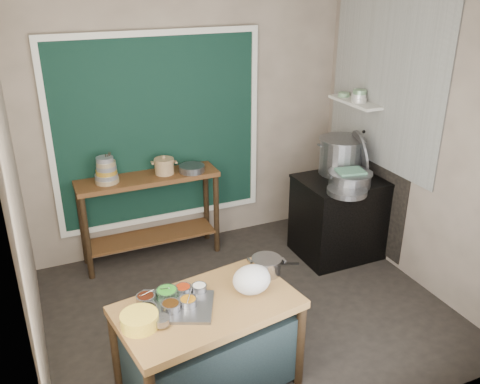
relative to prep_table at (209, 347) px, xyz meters
name	(u,v)px	position (x,y,z in m)	size (l,w,h in m)	color
floor	(247,310)	(0.65, 0.75, -0.39)	(3.50, 3.00, 0.02)	#2A2520
back_wall	(190,122)	(0.65, 2.26, 1.02)	(3.50, 0.02, 2.80)	gray
left_wall	(16,205)	(-1.11, 0.75, 1.02)	(0.02, 3.00, 2.80)	gray
right_wall	(418,141)	(2.41, 0.75, 1.02)	(0.02, 3.00, 2.80)	gray
curtain_panel	(159,131)	(0.30, 2.22, 0.98)	(2.10, 0.02, 1.90)	black
curtain_frame	(159,131)	(0.30, 2.21, 0.98)	(2.22, 0.03, 2.02)	beige
tile_panel	(384,83)	(2.38, 1.30, 1.48)	(0.02, 1.70, 1.70)	#B2B2AA
soot_patch	(367,185)	(2.39, 1.40, 0.32)	(0.01, 1.30, 1.30)	black
wall_shelf	(355,102)	(2.28, 1.60, 1.23)	(0.22, 0.70, 0.03)	beige
prep_table	(209,347)	(0.00, 0.00, 0.00)	(1.25, 0.72, 0.75)	olive
back_counter	(151,218)	(0.10, 2.03, 0.10)	(1.45, 0.40, 0.95)	#513317
stove_block	(340,218)	(2.00, 1.30, 0.05)	(0.90, 0.68, 0.85)	black
stove_top	(344,180)	(2.00, 1.30, 0.49)	(0.92, 0.69, 0.03)	black
condiment_tray	(175,307)	(-0.22, 0.05, 0.39)	(0.51, 0.37, 0.02)	gray
condiment_bowls	(168,300)	(-0.26, 0.08, 0.42)	(0.53, 0.40, 0.06)	gray
yellow_basin	(140,320)	(-0.49, -0.05, 0.42)	(0.25, 0.25, 0.10)	yellow
saucepan	(266,266)	(0.55, 0.19, 0.44)	(0.24, 0.24, 0.13)	gray
plastic_bag_a	(252,280)	(0.34, 0.01, 0.48)	(0.28, 0.24, 0.21)	white
plastic_bag_b	(254,276)	(0.39, 0.07, 0.46)	(0.23, 0.19, 0.17)	white
bowl_stack	(106,171)	(-0.31, 2.02, 0.69)	(0.24, 0.24, 0.27)	tan
utensil_cup	(109,177)	(-0.28, 2.05, 0.62)	(0.15, 0.15, 0.09)	gray
ceramic_crock	(164,167)	(0.28, 2.02, 0.65)	(0.21, 0.21, 0.14)	#987553
wide_bowl	(192,168)	(0.56, 1.97, 0.61)	(0.27, 0.27, 0.07)	gray
stock_pot	(341,156)	(2.06, 1.46, 0.70)	(0.50, 0.50, 0.39)	gray
pot_lid	(360,153)	(2.20, 1.34, 0.75)	(0.50, 0.50, 0.02)	gray
steamer	(350,179)	(1.95, 1.13, 0.58)	(0.45, 0.45, 0.15)	gray
green_cloth	(351,171)	(1.95, 1.13, 0.66)	(0.27, 0.21, 0.02)	#548E69
shallow_pan	(347,191)	(1.81, 0.97, 0.53)	(0.39, 0.39, 0.05)	gray
shelf_bowl_stack	(359,96)	(2.28, 1.54, 1.30)	(0.16, 0.16, 0.13)	silver
shelf_bowl_green	(344,95)	(2.28, 1.81, 1.26)	(0.12, 0.12, 0.04)	gray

